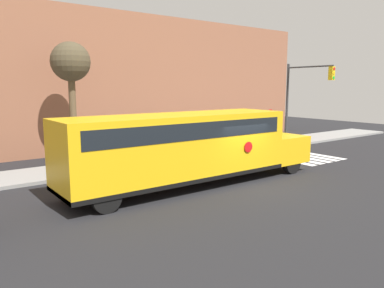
% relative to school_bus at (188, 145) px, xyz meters
% --- Properties ---
extents(ground_plane, '(60.00, 60.00, 0.00)m').
position_rel_school_bus_xyz_m(ground_plane, '(2.06, -1.12, -1.71)').
color(ground_plane, black).
extents(sidewalk_strip, '(44.00, 3.00, 0.15)m').
position_rel_school_bus_xyz_m(sidewalk_strip, '(2.06, 5.38, -1.64)').
color(sidewalk_strip, gray).
rests_on(sidewalk_strip, ground).
extents(building_backdrop, '(32.00, 4.00, 8.75)m').
position_rel_school_bus_xyz_m(building_backdrop, '(2.06, 11.88, 2.66)').
color(building_backdrop, '#935B42').
rests_on(building_backdrop, ground).
extents(crosswalk_stripes, '(3.30, 3.20, 0.01)m').
position_rel_school_bus_xyz_m(crosswalk_stripes, '(9.04, 0.88, -1.71)').
color(crosswalk_stripes, white).
rests_on(crosswalk_stripes, ground).
extents(school_bus, '(11.69, 2.57, 2.98)m').
position_rel_school_bus_xyz_m(school_bus, '(0.00, 0.00, 0.00)').
color(school_bus, yellow).
rests_on(school_bus, ground).
extents(stop_sign, '(0.63, 0.10, 2.57)m').
position_rel_school_bus_xyz_m(stop_sign, '(10.09, 4.60, -0.05)').
color(stop_sign, '#38383A').
rests_on(stop_sign, ground).
extents(traffic_light, '(0.28, 3.46, 5.53)m').
position_rel_school_bus_xyz_m(traffic_light, '(11.34, 3.14, 1.96)').
color(traffic_light, '#38383A').
rests_on(traffic_light, ground).
extents(tree_far_sidewalk, '(2.03, 2.03, 6.34)m').
position_rel_school_bus_xyz_m(tree_far_sidewalk, '(-2.05, 7.43, 3.41)').
color(tree_far_sidewalk, brown).
rests_on(tree_far_sidewalk, ground).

